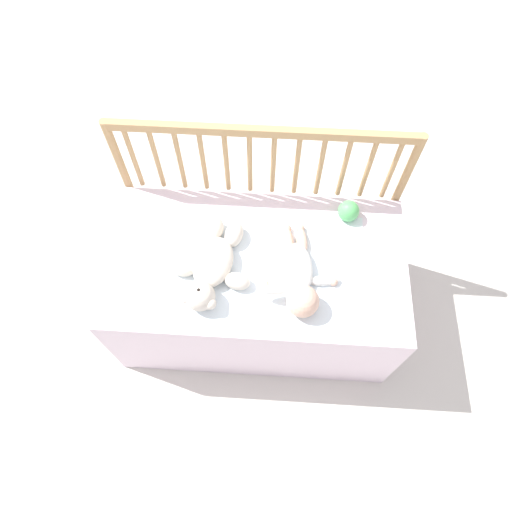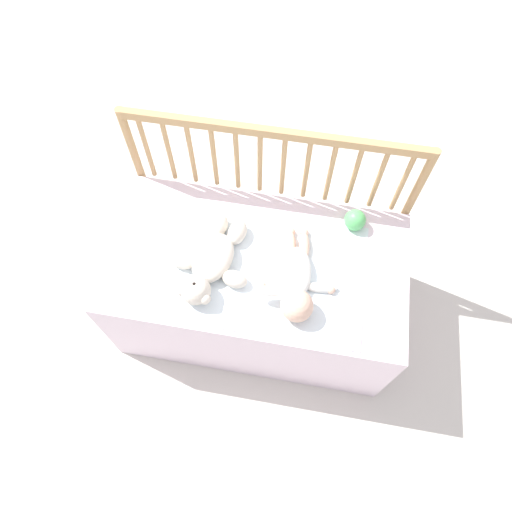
{
  "view_description": "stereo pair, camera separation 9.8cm",
  "coord_description": "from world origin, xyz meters",
  "views": [
    {
      "loc": [
        0.05,
        -0.88,
        2.21
      ],
      "look_at": [
        0.0,
        -0.01,
        0.61
      ],
      "focal_mm": 32.0,
      "sensor_mm": 36.0,
      "label": 1
    },
    {
      "loc": [
        0.15,
        -0.87,
        2.21
      ],
      "look_at": [
        0.0,
        -0.01,
        0.61
      ],
      "focal_mm": 32.0,
      "sensor_mm": 36.0,
      "label": 2
    }
  ],
  "objects": [
    {
      "name": "blanket",
      "position": [
        0.01,
        -0.04,
        0.55
      ],
      "size": [
        0.87,
        0.55,
        0.01
      ],
      "color": "white",
      "rests_on": "crib_mattress"
    },
    {
      "name": "baby",
      "position": [
        0.18,
        -0.1,
        0.59
      ],
      "size": [
        0.32,
        0.43,
        0.13
      ],
      "color": "white",
      "rests_on": "crib_mattress"
    },
    {
      "name": "crib_rail",
      "position": [
        0.0,
        0.36,
        0.66
      ],
      "size": [
        1.25,
        0.04,
        0.93
      ],
      "color": "tan",
      "rests_on": "ground_plane"
    },
    {
      "name": "ground_plane",
      "position": [
        0.0,
        0.0,
        0.0
      ],
      "size": [
        12.0,
        12.0,
        0.0
      ],
      "primitive_type": "plane",
      "color": "silver"
    },
    {
      "name": "toy_ball",
      "position": [
        0.38,
        0.24,
        0.59
      ],
      "size": [
        0.09,
        0.09,
        0.09
      ],
      "color": "#59BF66",
      "rests_on": "crib_mattress"
    },
    {
      "name": "crib_mattress",
      "position": [
        0.0,
        0.0,
        0.27
      ],
      "size": [
        1.25,
        0.68,
        0.55
      ],
      "color": "silver",
      "rests_on": "ground_plane"
    },
    {
      "name": "teddy_bear",
      "position": [
        -0.18,
        -0.07,
        0.59
      ],
      "size": [
        0.34,
        0.44,
        0.12
      ],
      "color": "silver",
      "rests_on": "crib_mattress"
    }
  ]
}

